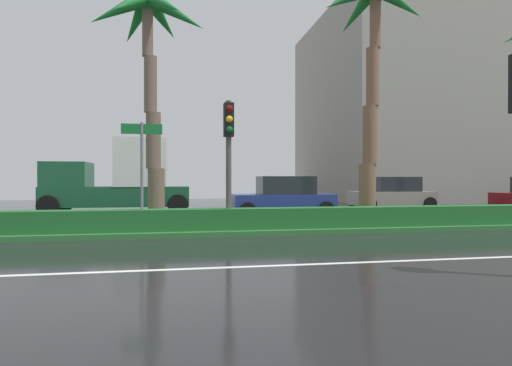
{
  "coord_description": "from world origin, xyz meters",
  "views": [
    {
      "loc": [
        0.68,
        -5.64,
        1.58
      ],
      "look_at": [
        4.31,
        13.94,
        1.42
      ],
      "focal_mm": 30.04,
      "sensor_mm": 36.0,
      "label": 1
    }
  ],
  "objects": [
    {
      "name": "ground_plane",
      "position": [
        0.0,
        9.0,
        -0.05
      ],
      "size": [
        90.0,
        42.0,
        0.1
      ],
      "primitive_type": "cube",
      "color": "black"
    },
    {
      "name": "near_lane_divider_stripe",
      "position": [
        0.0,
        2.0,
        0.0
      ],
      "size": [
        81.0,
        0.14,
        0.01
      ],
      "primitive_type": "cube",
      "color": "white",
      "rests_on": "ground_plane"
    },
    {
      "name": "median_strip",
      "position": [
        0.0,
        8.0,
        0.07
      ],
      "size": [
        85.5,
        4.0,
        0.15
      ],
      "primitive_type": "cube",
      "color": "#2D6B33",
      "rests_on": "ground_plane"
    },
    {
      "name": "median_hedge",
      "position": [
        0.0,
        6.6,
        0.45
      ],
      "size": [
        76.5,
        0.7,
        0.6
      ],
      "color": "#1E6028",
      "rests_on": "median_strip"
    },
    {
      "name": "palm_tree_centre_left",
      "position": [
        -0.18,
        8.49,
        6.09
      ],
      "size": [
        3.84,
        3.6,
        7.71
      ],
      "color": "brown",
      "rests_on": "median_strip"
    },
    {
      "name": "palm_tree_centre",
      "position": [
        7.28,
        7.91,
        6.48
      ],
      "size": [
        3.72,
        3.54,
        8.39
      ],
      "color": "brown",
      "rests_on": "median_strip"
    },
    {
      "name": "traffic_signal_median_right",
      "position": [
        2.15,
        6.59,
        2.7
      ],
      "size": [
        0.28,
        0.43,
        3.7
      ],
      "color": "#4C4C47",
      "rests_on": "median_strip"
    },
    {
      "name": "street_name_sign",
      "position": [
        -0.26,
        6.48,
        2.08
      ],
      "size": [
        1.1,
        0.08,
        3.0
      ],
      "color": "slate",
      "rests_on": "median_strip"
    },
    {
      "name": "box_truck_lead",
      "position": [
        -1.91,
        14.92,
        1.55
      ],
      "size": [
        6.4,
        2.64,
        3.46
      ],
      "rotation": [
        0.0,
        0.0,
        3.14
      ],
      "color": "#195133",
      "rests_on": "ground_plane"
    },
    {
      "name": "car_in_traffic_second",
      "position": [
        5.15,
        12.1,
        0.83
      ],
      "size": [
        4.3,
        2.02,
        1.72
      ],
      "rotation": [
        0.0,
        0.0,
        3.14
      ],
      "color": "navy",
      "rests_on": "ground_plane"
    },
    {
      "name": "car_in_traffic_third",
      "position": [
        11.89,
        15.26,
        0.83
      ],
      "size": [
        4.3,
        2.02,
        1.72
      ],
      "rotation": [
        0.0,
        0.0,
        3.14
      ],
      "color": "gray",
      "rests_on": "ground_plane"
    },
    {
      "name": "building_far_right",
      "position": [
        20.11,
        26.44,
        7.21
      ],
      "size": [
        16.58,
        15.03,
        14.42
      ],
      "color": "gray",
      "rests_on": "ground_plane"
    }
  ]
}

